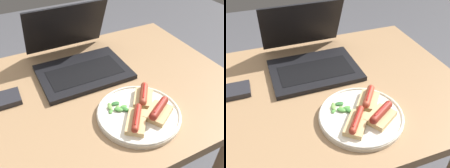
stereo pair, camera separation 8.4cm
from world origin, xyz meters
The scene contains 8 objects.
desk centered at (0.00, 0.00, 0.68)m, with size 1.23×0.78×0.76m.
laptop centered at (0.09, 0.16, 0.81)m, with size 0.35×0.36×0.24m.
plate centered at (0.15, -0.19, 0.77)m, with size 0.27×0.27×0.02m.
sausage_toast_left centered at (0.20, -0.15, 0.79)m, with size 0.10×0.11×0.04m.
sausage_toast_middle centered at (0.12, -0.23, 0.79)m, with size 0.11×0.12×0.04m.
sausage_toast_right centered at (0.20, -0.23, 0.79)m, with size 0.11×0.10×0.04m.
salad_pile centered at (0.10, -0.14, 0.78)m, with size 0.07×0.07×0.01m.
external_drive centered at (-0.22, 0.08, 0.77)m, with size 0.11×0.08×0.02m.
Camera 2 is at (-0.11, -0.70, 1.34)m, focal length 40.00 mm.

